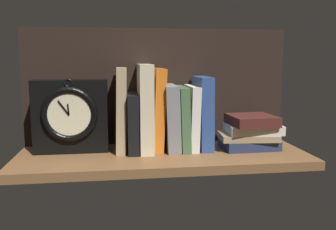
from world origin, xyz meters
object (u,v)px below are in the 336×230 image
Objects in this scene: book_gray_chess at (170,117)px; framed_clock at (71,116)px; book_tan_shortstories at (121,110)px; book_green_romantic at (182,118)px; book_black_skeptic at (132,122)px; book_cream_twain at (145,108)px; book_white_catcher at (191,117)px; book_orange_pandolfini at (158,109)px; book_stack_side at (251,132)px; book_blue_modern at (202,113)px.

framed_clock reaches higher than book_gray_chess.
book_tan_shortstories reaches higher than book_green_romantic.
book_tan_shortstories is 5.04cm from book_black_skeptic.
book_black_skeptic is 5.80cm from book_cream_twain.
book_white_catcher is 0.88× the size of framed_clock.
book_orange_pandolfini is 7.84cm from book_green_romantic.
book_orange_pandolfini is at bearing 172.75° from book_stack_side.
book_blue_modern is (21.48, -0.00, 2.41)cm from book_black_skeptic.
book_black_skeptic is at bearing 180.00° from book_green_romantic.
book_black_skeptic is 18.04cm from framed_clock.
framed_clock is (-39.38, -0.34, -0.12)cm from book_blue_modern.
book_blue_modern reaches higher than book_stack_side.
book_blue_modern reaches higher than book_gray_chess.
book_cream_twain is at bearing -180.00° from book_green_romantic.
book_orange_pandolfini is 1.27× the size of book_white_catcher.
framed_clock is (-17.89, -0.34, 2.29)cm from book_black_skeptic.
book_tan_shortstories is 1.01× the size of book_orange_pandolfini.
book_blue_modern is at bearing 0.00° from book_tan_shortstories.
book_black_skeptic is 21.62cm from book_blue_modern.
book_green_romantic is at bearing 0.59° from framed_clock.
book_gray_chess reaches higher than book_stack_side.
book_white_catcher is at bearing 180.00° from book_blue_modern.
book_white_catcher is at bearing 0.00° from book_green_romantic.
book_tan_shortstories is 1.14× the size of framed_clock.
book_tan_shortstories is 1.30× the size of book_stack_side.
book_blue_modern is (17.61, 0.00, -1.90)cm from book_cream_twain.
book_blue_modern reaches higher than book_green_romantic.
book_black_skeptic is at bearing 0.00° from book_tan_shortstories.
book_black_skeptic is at bearing 180.00° from book_orange_pandolfini.
book_white_catcher is at bearing 0.54° from framed_clock.
book_stack_side is at bearing -14.04° from book_blue_modern.
book_blue_modern is at bearing 0.49° from framed_clock.
framed_clock is at bearing -179.51° from book_blue_modern.
book_gray_chess is (3.77, 0.00, -2.49)cm from book_orange_pandolfini.
book_blue_modern is (6.44, -0.00, 1.47)cm from book_green_romantic.
book_gray_chess is at bearing 0.66° from framed_clock.
book_orange_pandolfini is at bearing 0.00° from book_tan_shortstories.
book_white_catcher is (2.94, 0.00, 0.12)cm from book_green_romantic.
book_stack_side is (24.27, -3.57, -4.61)cm from book_gray_chess.
book_black_skeptic is 36.09cm from book_stack_side.
book_tan_shortstories is 15.01cm from book_gray_chess.
book_cream_twain is 14.47cm from book_white_catcher.
framed_clock is (-35.87, -0.34, 1.23)cm from book_white_catcher.
book_green_romantic is (7.34, 0.00, -2.76)cm from book_orange_pandolfini.
book_tan_shortstories is 18.57cm from book_green_romantic.
book_stack_side is at bearing -7.25° from book_orange_pandolfini.
book_green_romantic is 21.46cm from book_stack_side.
book_stack_side is at bearing -8.36° from book_gray_chess.
framed_clock reaches higher than book_white_catcher.
book_white_catcher is 1.01× the size of book_stack_side.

